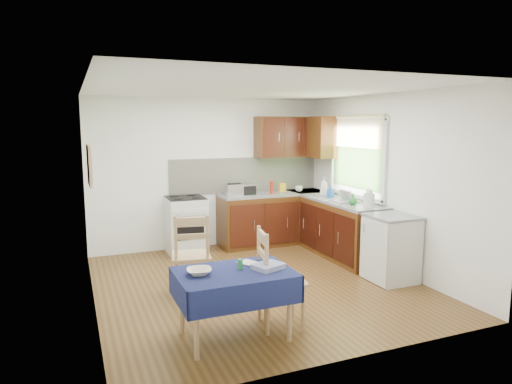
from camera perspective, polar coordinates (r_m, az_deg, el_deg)
name	(u,v)px	position (r m, az deg, el deg)	size (l,w,h in m)	color
floor	(257,284)	(6.08, 0.09, -11.40)	(4.20, 4.20, 0.00)	#4B2E14
ceiling	(257,89)	(5.74, 0.10, 12.79)	(4.00, 4.20, 0.02)	white
wall_back	(210,173)	(7.75, -5.82, 2.35)	(4.00, 0.02, 2.50)	white
wall_front	(351,221)	(3.95, 11.78, -3.62)	(4.00, 0.02, 2.50)	white
wall_left	(89,199)	(5.36, -20.10, -0.81)	(0.02, 4.20, 2.50)	white
wall_right	(386,182)	(6.79, 15.91, 1.22)	(0.02, 4.20, 2.50)	white
base_cabinets	(304,224)	(7.62, 5.97, -4.01)	(1.90, 2.30, 0.86)	#341709
worktop_back	(273,194)	(7.88, 2.18, -0.22)	(1.90, 0.60, 0.04)	slate
worktop_right	(342,202)	(7.19, 10.72, -1.20)	(0.60, 1.70, 0.04)	slate
worktop_corner	(307,192)	(8.17, 6.34, 0.04)	(0.60, 0.60, 0.04)	slate
splashback	(246,175)	(7.95, -1.28, 2.18)	(2.70, 0.02, 0.60)	beige
upper_cabinets	(299,137)	(8.00, 5.34, 6.85)	(1.20, 0.85, 0.70)	#341709
stove	(186,225)	(7.46, -8.76, -4.09)	(0.60, 0.61, 0.92)	silver
window	(357,151)	(7.30, 12.47, 4.98)	(0.04, 1.48, 1.26)	#2E5021
fridge	(391,248)	(6.34, 16.54, -6.76)	(0.58, 0.60, 0.89)	silver
corkboard	(89,165)	(5.62, -20.10, 3.18)	(0.04, 0.62, 0.47)	tan
dining_table	(234,282)	(4.47, -2.72, -11.14)	(1.11, 0.75, 0.67)	#0F0D36
chair_far	(191,253)	(5.56, -8.09, -7.53)	(0.53, 0.53, 1.02)	tan
chair_near	(276,276)	(4.72, 2.53, -10.39)	(0.53, 0.53, 1.02)	tan
toaster	(234,190)	(7.53, -2.75, 0.27)	(0.28, 0.17, 0.21)	silver
sandwich_press	(245,189)	(7.69, -1.44, 0.39)	(0.31, 0.27, 0.18)	black
sauce_bottle	(272,188)	(7.68, 1.96, 0.54)	(0.05, 0.05, 0.22)	#B0200E
yellow_packet	(282,187)	(8.02, 3.29, 0.60)	(0.11, 0.08, 0.15)	yellow
dish_rack	(346,201)	(7.05, 11.18, -1.05)	(0.39, 0.30, 0.18)	#96969B
kettle	(369,199)	(6.65, 13.94, -0.87)	(0.16, 0.16, 0.27)	silver
cup	(299,189)	(8.02, 5.38, 0.40)	(0.13, 0.13, 0.10)	silver
soap_bottle_a	(324,187)	(7.52, 8.47, 0.66)	(0.12, 0.12, 0.32)	silver
soap_bottle_b	(330,192)	(7.41, 9.29, 0.01)	(0.08, 0.09, 0.19)	blue
soap_bottle_c	(353,199)	(6.81, 12.02, -0.92)	(0.13, 0.13, 0.16)	#227F2B
plate_bowl	(199,272)	(4.37, -7.13, -9.84)	(0.23, 0.23, 0.06)	#EFE3C4
book	(244,265)	(4.61, -1.53, -9.06)	(0.15, 0.20, 0.02)	white
spice_jar	(240,264)	(4.49, -1.98, -8.99)	(0.05, 0.05, 0.10)	#24853B
tea_towel	(268,266)	(4.50, 1.54, -9.27)	(0.28, 0.22, 0.05)	navy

